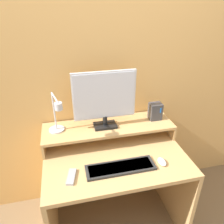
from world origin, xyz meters
TOP-DOWN VIEW (x-y plane):
  - wall_back at (0.00, 0.76)m, footprint 6.00×0.05m
  - desk at (0.00, 0.36)m, footprint 1.05×0.72m
  - monitor_shelf at (0.00, 0.57)m, footprint 1.05×0.31m
  - monitor at (-0.03, 0.56)m, footprint 0.48×0.12m
  - desk_lamp at (-0.39, 0.52)m, footprint 0.13×0.27m
  - router_dock at (0.40, 0.58)m, footprint 0.10×0.09m
  - keyboard at (-0.00, 0.20)m, footprint 0.48×0.14m
  - mouse at (0.30, 0.18)m, footprint 0.05×0.09m
  - remote_control at (-0.34, 0.19)m, footprint 0.08×0.15m

SIDE VIEW (x-z plane):
  - desk at x=0.00m, z-range 0.14..0.86m
  - remote_control at x=-0.34m, z-range 0.72..0.73m
  - keyboard at x=0.00m, z-range 0.72..0.74m
  - mouse at x=0.30m, z-range 0.72..0.74m
  - monitor_shelf at x=0.00m, z-range 0.76..0.89m
  - router_dock at x=0.40m, z-range 0.85..0.99m
  - desk_lamp at x=-0.39m, z-range 0.83..1.16m
  - monitor at x=-0.03m, z-range 0.87..1.32m
  - wall_back at x=0.00m, z-range 0.00..2.50m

